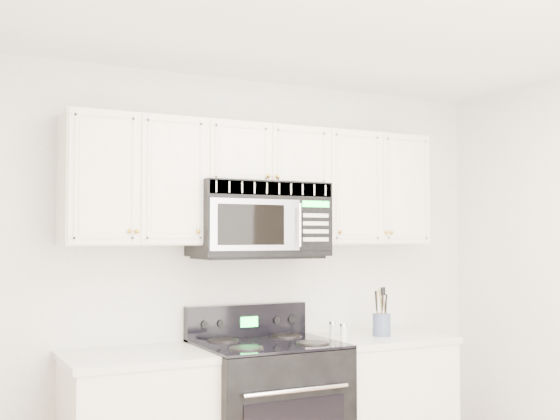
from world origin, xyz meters
TOP-DOWN VIEW (x-y plane):
  - room at (0.00, 0.00)m, footprint 3.51×3.51m
  - base_cabinet_right at (0.80, 1.44)m, footprint 0.86×0.65m
  - range at (-0.04, 1.40)m, footprint 0.82×0.74m
  - upper_cabinets at (-0.00, 1.58)m, footprint 2.44×0.37m
  - microwave at (-0.03, 1.54)m, footprint 0.83×0.46m
  - utensil_crock at (0.79, 1.39)m, footprint 0.12×0.12m
  - shaker_salt at (0.45, 1.32)m, footprint 0.05×0.05m
  - shaker_pepper at (0.46, 1.47)m, footprint 0.04×0.04m

SIDE VIEW (x-z plane):
  - base_cabinet_right at x=0.80m, z-range -0.03..0.89m
  - range at x=-0.04m, z-range -0.08..1.05m
  - shaker_pepper at x=0.46m, z-range 0.92..1.03m
  - shaker_salt at x=0.45m, z-range 0.92..1.03m
  - utensil_crock at x=0.79m, z-range 0.85..1.16m
  - room at x=0.00m, z-range 0.00..2.60m
  - microwave at x=-0.03m, z-range 1.45..1.91m
  - upper_cabinets at x=0.00m, z-range 1.56..2.31m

